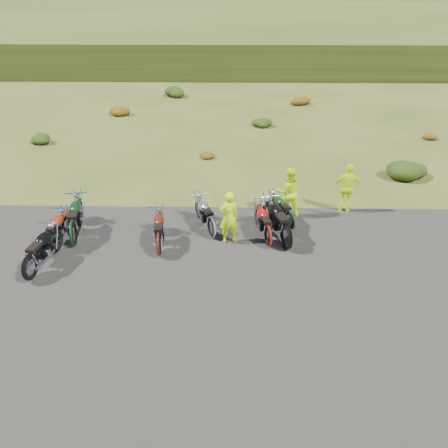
{
  "coord_description": "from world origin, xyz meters",
  "views": [
    {
      "loc": [
        0.87,
        -10.31,
        7.21
      ],
      "look_at": [
        0.63,
        1.4,
        0.76
      ],
      "focal_mm": 35.0,
      "sensor_mm": 36.0,
      "label": 1
    }
  ],
  "objects_px": {
    "motorcycle_0": "(33,279)",
    "motorcycle_3": "(212,237)",
    "motorcycle_7": "(289,230)",
    "person_middle": "(229,218)"
  },
  "relations": [
    {
      "from": "motorcycle_0",
      "to": "motorcycle_3",
      "type": "relative_size",
      "value": 1.07
    },
    {
      "from": "motorcycle_7",
      "to": "person_middle",
      "type": "bearing_deg",
      "value": 88.82
    },
    {
      "from": "motorcycle_7",
      "to": "person_middle",
      "type": "xyz_separation_m",
      "value": [
        -2.01,
        -0.84,
        0.86
      ]
    },
    {
      "from": "motorcycle_0",
      "to": "motorcycle_3",
      "type": "xyz_separation_m",
      "value": [
        4.88,
        2.39,
        0.0
      ]
    },
    {
      "from": "motorcycle_7",
      "to": "motorcycle_0",
      "type": "bearing_deg",
      "value": 87.82
    },
    {
      "from": "motorcycle_3",
      "to": "person_middle",
      "type": "distance_m",
      "value": 1.06
    },
    {
      "from": "motorcycle_3",
      "to": "motorcycle_7",
      "type": "bearing_deg",
      "value": -99.51
    },
    {
      "from": "motorcycle_0",
      "to": "person_middle",
      "type": "height_order",
      "value": "person_middle"
    },
    {
      "from": "motorcycle_0",
      "to": "person_middle",
      "type": "relative_size",
      "value": 1.25
    },
    {
      "from": "motorcycle_0",
      "to": "person_middle",
      "type": "distance_m",
      "value": 5.88
    }
  ]
}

